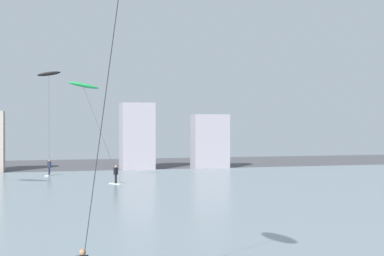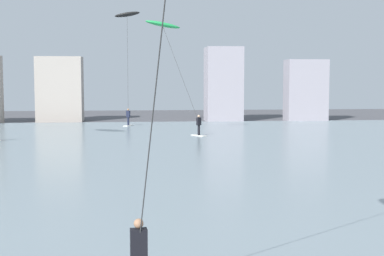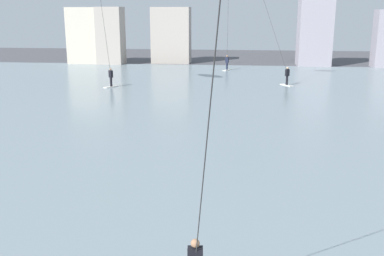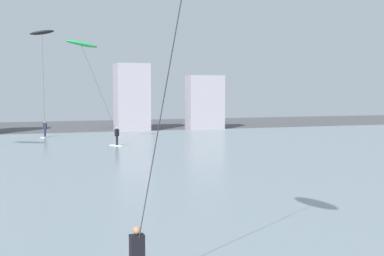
% 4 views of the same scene
% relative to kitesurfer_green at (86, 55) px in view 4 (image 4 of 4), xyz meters
% --- Properties ---
extents(water_bay, '(84.00, 52.00, 0.10)m').
position_rel_kitesurfer_green_xyz_m(water_bay, '(0.00, -12.69, -7.87)').
color(water_bay, gray).
rests_on(water_bay, ground).
extents(far_shore_buildings, '(41.10, 5.22, 7.97)m').
position_rel_kitesurfer_green_xyz_m(far_shore_buildings, '(-3.54, 14.59, -4.33)').
color(far_shore_buildings, beige).
rests_on(far_shore_buildings, ground).
extents(kitesurfer_green, '(4.77, 2.81, 9.22)m').
position_rel_kitesurfer_green_xyz_m(kitesurfer_green, '(0.00, 0.00, 0.00)').
color(kitesurfer_green, silver).
rests_on(kitesurfer_green, water_bay).
extents(kitesurfer_black, '(2.57, 2.86, 11.10)m').
position_rel_kitesurfer_green_xyz_m(kitesurfer_black, '(-3.31, 9.85, 1.35)').
color(kitesurfer_black, silver).
rests_on(kitesurfer_black, water_bay).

